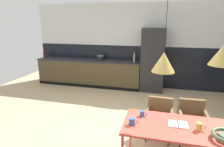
# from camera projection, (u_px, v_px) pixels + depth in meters

# --- Properties ---
(ground_plane) EXTENTS (8.96, 8.96, 0.00)m
(ground_plane) POSITION_uv_depth(u_px,v_px,m) (108.00, 136.00, 3.73)
(ground_plane) COLOR tan
(back_wall_splashback_dark) EXTENTS (6.89, 0.12, 1.38)m
(back_wall_splashback_dark) POSITION_uv_depth(u_px,v_px,m) (133.00, 66.00, 6.59)
(back_wall_splashback_dark) COLOR black
(back_wall_splashback_dark) RESTS_ON ground
(back_wall_panel_upper) EXTENTS (6.89, 0.12, 1.38)m
(back_wall_panel_upper) POSITION_uv_depth(u_px,v_px,m) (135.00, 24.00, 6.23)
(back_wall_panel_upper) COLOR silver
(back_wall_panel_upper) RESTS_ON back_wall_splashback_dark
(kitchen_counter) EXTENTS (3.61, 0.63, 0.90)m
(kitchen_counter) POSITION_uv_depth(u_px,v_px,m) (89.00, 72.00, 6.68)
(kitchen_counter) COLOR #493D26
(kitchen_counter) RESTS_ON ground
(refrigerator_column) EXTENTS (0.71, 0.60, 1.98)m
(refrigerator_column) POSITION_uv_depth(u_px,v_px,m) (153.00, 60.00, 6.02)
(refrigerator_column) COLOR #232326
(refrigerator_column) RESTS_ON ground
(dining_table) EXTENTS (1.66, 0.78, 0.74)m
(dining_table) POSITION_uv_depth(u_px,v_px,m) (184.00, 130.00, 2.65)
(dining_table) COLOR #DA4B3B
(dining_table) RESTS_ON ground
(armchair_facing_counter) EXTENTS (0.51, 0.50, 0.76)m
(armchair_facing_counter) POSITION_uv_depth(u_px,v_px,m) (160.00, 113.00, 3.60)
(armchair_facing_counter) COLOR brown
(armchair_facing_counter) RESTS_ON ground
(armchair_by_stool) EXTENTS (0.50, 0.49, 0.77)m
(armchair_by_stool) POSITION_uv_depth(u_px,v_px,m) (192.00, 115.00, 3.48)
(armchair_by_stool) COLOR brown
(armchair_by_stool) RESTS_ON ground
(open_book) EXTENTS (0.26, 0.21, 0.02)m
(open_book) POSITION_uv_depth(u_px,v_px,m) (178.00, 124.00, 2.70)
(open_book) COLOR white
(open_book) RESTS_ON dining_table
(mug_tall_blue) EXTENTS (0.12, 0.07, 0.11)m
(mug_tall_blue) POSITION_uv_depth(u_px,v_px,m) (199.00, 127.00, 2.54)
(mug_tall_blue) COLOR gold
(mug_tall_blue) RESTS_ON dining_table
(mug_short_terracotta) EXTENTS (0.13, 0.09, 0.10)m
(mug_short_terracotta) POSITION_uv_depth(u_px,v_px,m) (132.00, 121.00, 2.69)
(mug_short_terracotta) COLOR #335B93
(mug_short_terracotta) RESTS_ON dining_table
(mug_white_ceramic) EXTENTS (0.11, 0.07, 0.09)m
(mug_white_ceramic) POSITION_uv_depth(u_px,v_px,m) (142.00, 114.00, 2.93)
(mug_white_ceramic) COLOR #335B93
(mug_white_ceramic) RESTS_ON dining_table
(cooking_pot) EXTENTS (0.26, 0.26, 0.18)m
(cooking_pot) POSITION_uv_depth(u_px,v_px,m) (100.00, 58.00, 6.50)
(cooking_pot) COLOR black
(cooking_pot) RESTS_ON kitchen_counter
(bottle_oil_tall) EXTENTS (0.07, 0.07, 0.27)m
(bottle_oil_tall) POSITION_uv_depth(u_px,v_px,m) (44.00, 54.00, 6.97)
(bottle_oil_tall) COLOR maroon
(bottle_oil_tall) RESTS_ON kitchen_counter
(bottle_vinegar_dark) EXTENTS (0.06, 0.06, 0.32)m
(bottle_vinegar_dark) POSITION_uv_depth(u_px,v_px,m) (134.00, 58.00, 6.12)
(bottle_vinegar_dark) COLOR tan
(bottle_vinegar_dark) RESTS_ON kitchen_counter
(pendant_lamp_over_table_near) EXTENTS (0.31, 0.31, 1.21)m
(pendant_lamp_over_table_near) POSITION_uv_depth(u_px,v_px,m) (163.00, 62.00, 2.52)
(pendant_lamp_over_table_near) COLOR black
(pendant_lamp_over_table_far) EXTENTS (0.30, 0.30, 1.07)m
(pendant_lamp_over_table_far) POSITION_uv_depth(u_px,v_px,m) (223.00, 55.00, 2.25)
(pendant_lamp_over_table_far) COLOR black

